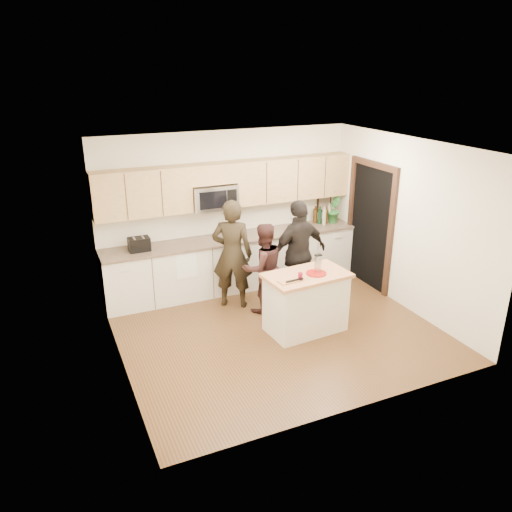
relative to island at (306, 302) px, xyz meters
name	(u,v)px	position (x,y,z in m)	size (l,w,h in m)	color
floor	(277,330)	(-0.39, 0.16, -0.45)	(4.50, 4.50, 0.00)	brown
room_shell	(279,219)	(-0.39, 0.16, 1.28)	(4.52, 4.02, 2.71)	silver
back_cabinetry	(234,262)	(-0.39, 1.85, 0.02)	(4.50, 0.66, 0.94)	silver
upper_cabinetry	(232,183)	(-0.36, 1.99, 1.39)	(4.50, 0.33, 0.75)	tan
microwave	(214,197)	(-0.70, 1.95, 1.20)	(0.76, 0.41, 0.40)	silver
doorway	(370,222)	(1.84, 1.06, 0.70)	(0.06, 1.25, 2.20)	black
framed_picture	(324,202)	(1.56, 2.14, 0.83)	(0.30, 0.03, 0.38)	black
dish_towel	(184,256)	(-1.34, 1.66, 0.35)	(0.34, 0.60, 0.48)	white
island	(306,302)	(0.00, 0.00, 0.00)	(1.25, 0.79, 0.90)	silver
red_plate	(316,273)	(0.12, -0.05, 0.45)	(0.29, 0.29, 0.02)	maroon
box_grater	(318,263)	(0.17, -0.01, 0.59)	(0.10, 0.06, 0.26)	silver
drink_glass	(300,276)	(-0.18, -0.13, 0.50)	(0.07, 0.07, 0.10)	maroon
cutting_board	(289,281)	(-0.37, -0.14, 0.45)	(0.28, 0.16, 0.02)	#B77C4C
tongs	(295,280)	(-0.29, -0.18, 0.47)	(0.27, 0.03, 0.02)	black
knife	(296,280)	(-0.27, -0.17, 0.47)	(0.20, 0.02, 0.01)	silver
toaster	(139,244)	(-2.01, 1.83, 0.59)	(0.33, 0.23, 0.22)	black
bottle_cluster	(320,215)	(1.33, 1.90, 0.65)	(0.63, 0.27, 0.36)	black
orchid	(333,209)	(1.61, 1.88, 0.74)	(0.28, 0.22, 0.50)	#2D722F
woman_left	(232,254)	(-0.68, 1.20, 0.44)	(0.65, 0.43, 1.78)	black
woman_center	(263,268)	(-0.31, 0.83, 0.27)	(0.71, 0.55, 1.45)	black
woman_right	(299,253)	(0.32, 0.83, 0.42)	(1.03, 0.43, 1.75)	black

